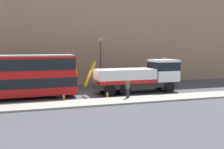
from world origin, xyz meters
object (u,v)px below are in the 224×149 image
(traffic_cone_near_bus, at_px, (64,97))
(pedestrian_bystander, at_px, (128,89))
(double_decker_bus, at_px, (15,75))
(recovery_tow_truck, at_px, (141,76))
(street_lamp, at_px, (101,58))
(traffic_cone_midway, at_px, (107,95))

(traffic_cone_near_bus, bearing_deg, pedestrian_bystander, -12.71)
(double_decker_bus, xyz_separation_m, pedestrian_bystander, (9.77, -3.16, -1.25))
(recovery_tow_truck, height_order, pedestrian_bystander, recovery_tow_truck)
(street_lamp, bearing_deg, double_decker_bus, -147.99)
(pedestrian_bystander, xyz_separation_m, street_lamp, (-0.00, 9.26, 2.49))
(pedestrian_bystander, distance_m, traffic_cone_midway, 2.07)
(double_decker_bus, distance_m, traffic_cone_midway, 8.60)
(pedestrian_bystander, relative_size, street_lamp, 0.29)
(double_decker_bus, relative_size, traffic_cone_near_bus, 15.42)
(double_decker_bus, xyz_separation_m, street_lamp, (9.76, 6.10, 1.24))
(recovery_tow_truck, bearing_deg, traffic_cone_midway, -155.76)
(double_decker_bus, xyz_separation_m, traffic_cone_midway, (8.13, -2.06, -1.89))
(double_decker_bus, bearing_deg, traffic_cone_midway, -15.74)
(pedestrian_bystander, relative_size, traffic_cone_midway, 2.38)
(pedestrian_bystander, distance_m, street_lamp, 9.59)
(traffic_cone_midway, distance_m, street_lamp, 8.89)
(pedestrian_bystander, distance_m, traffic_cone_near_bus, 5.85)
(recovery_tow_truck, relative_size, double_decker_bus, 0.92)
(recovery_tow_truck, xyz_separation_m, traffic_cone_midway, (-4.29, -2.07, -1.42))
(street_lamp, bearing_deg, pedestrian_bystander, -90.00)
(recovery_tow_truck, xyz_separation_m, traffic_cone_near_bus, (-8.33, -1.89, -1.42))
(recovery_tow_truck, xyz_separation_m, pedestrian_bystander, (-2.66, -3.17, -0.77))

